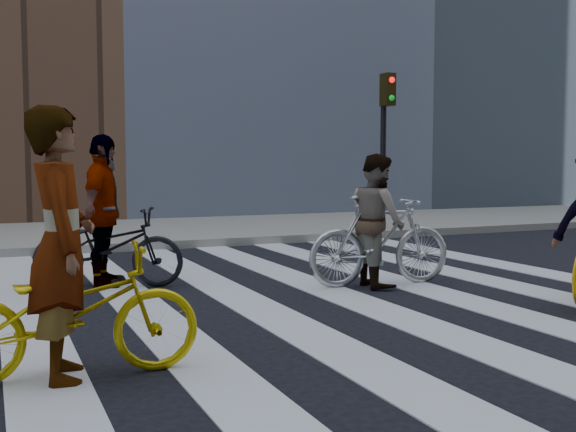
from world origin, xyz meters
TOP-DOWN VIEW (x-y plane):
  - ground at (0.00, 0.00)m, footprint 100.00×100.00m
  - sidewalk_far at (0.00, 7.50)m, footprint 100.00×5.00m
  - zebra_crosswalk at (0.00, 0.00)m, footprint 8.25×10.00m
  - traffic_signal at (4.40, 5.32)m, footprint 0.22×0.42m
  - bike_yellow_left at (-2.58, -1.71)m, footprint 1.81×0.76m
  - bike_silver_mid at (1.29, 0.49)m, footprint 1.90×0.72m
  - bike_dark_rear at (-1.76, 1.80)m, footprint 1.94×1.34m
  - rider_left at (-2.63, -1.71)m, footprint 0.51×0.72m
  - rider_mid at (1.24, 0.49)m, footprint 0.69×0.85m
  - rider_rear at (-1.81, 1.80)m, footprint 0.86×1.18m

SIDE VIEW (x-z plane):
  - ground at x=0.00m, z-range 0.00..0.00m
  - zebra_crosswalk at x=0.00m, z-range 0.00..0.01m
  - sidewalk_far at x=0.00m, z-range 0.00..0.15m
  - bike_yellow_left at x=-2.58m, z-range 0.00..0.93m
  - bike_dark_rear at x=-1.76m, z-range 0.00..0.97m
  - bike_silver_mid at x=1.29m, z-range 0.00..1.12m
  - rider_mid at x=1.24m, z-range 0.00..1.62m
  - rider_rear at x=-1.81m, z-range 0.00..1.85m
  - rider_left at x=-2.63m, z-range 0.00..1.88m
  - traffic_signal at x=4.40m, z-range 0.62..3.94m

